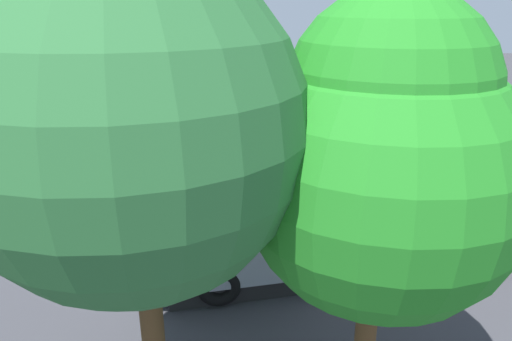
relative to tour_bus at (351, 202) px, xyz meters
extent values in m
plane|color=#38383D|center=(1.60, -4.06, -1.64)|extent=(80.00, 80.00, 0.00)
cube|color=#8C939E|center=(-0.01, 0.00, 0.21)|extent=(9.95, 2.92, 2.80)
cube|color=black|center=(4.86, 0.21, 0.77)|extent=(0.15, 2.10, 1.23)
cube|color=black|center=(0.05, -1.27, 0.77)|extent=(8.27, 0.40, 1.01)
cube|color=black|center=(-0.06, 1.27, 0.77)|extent=(8.27, 0.40, 1.01)
cube|color=#1959B2|center=(0.05, -1.26, -0.35)|extent=(8.66, 0.40, 0.28)
cube|color=black|center=(-0.01, 0.00, -1.42)|extent=(9.16, 2.69, 0.45)
torus|color=black|center=(3.48, -0.98, -1.14)|extent=(1.01, 0.36, 1.00)
torus|color=black|center=(3.39, 1.28, -1.14)|extent=(1.01, 0.36, 1.00)
torus|color=black|center=(-3.41, -1.28, -1.14)|extent=(1.01, 0.36, 1.00)
torus|color=black|center=(-3.50, 0.98, -1.14)|extent=(1.01, 0.36, 1.00)
cylinder|color=black|center=(-1.31, -2.82, -1.16)|extent=(0.14, 0.14, 0.80)
cube|color=black|center=(-1.30, -2.86, -1.59)|extent=(0.15, 0.28, 0.10)
cylinder|color=black|center=(-1.46, -2.86, -1.16)|extent=(0.14, 0.14, 0.80)
cube|color=black|center=(-1.45, -2.90, -1.59)|extent=(0.15, 0.28, 0.10)
cube|color=#D8F233|center=(-1.38, -2.84, -0.43)|extent=(0.43, 0.35, 0.66)
cube|color=silver|center=(-1.38, -2.84, -0.43)|extent=(0.44, 0.37, 0.06)
cylinder|color=#D8F233|center=(-1.15, -2.79, -0.41)|extent=(0.11, 0.11, 0.63)
sphere|color=tan|center=(-1.15, -2.79, -0.73)|extent=(0.11, 0.11, 0.09)
cylinder|color=#D8F233|center=(-1.62, -2.89, -0.41)|extent=(0.11, 0.11, 0.63)
sphere|color=tan|center=(-1.62, -2.89, -0.73)|extent=(0.11, 0.11, 0.09)
sphere|color=tan|center=(-1.38, -2.84, 0.05)|extent=(0.29, 0.29, 0.24)
cylinder|color=black|center=(-0.33, -2.73, -1.19)|extent=(0.14, 0.14, 0.74)
cube|color=black|center=(-0.34, -2.77, -1.59)|extent=(0.14, 0.27, 0.10)
cylinder|color=black|center=(-0.49, -2.71, -1.19)|extent=(0.14, 0.14, 0.74)
cube|color=black|center=(-0.50, -2.75, -1.59)|extent=(0.14, 0.27, 0.10)
cube|color=black|center=(-0.41, -2.72, -0.51)|extent=(0.42, 0.34, 0.62)
cylinder|color=black|center=(-0.18, -2.76, -0.49)|extent=(0.10, 0.10, 0.59)
sphere|color=tan|center=(-0.18, -2.76, -0.79)|extent=(0.10, 0.10, 0.09)
cylinder|color=black|center=(-0.65, -2.68, -0.49)|extent=(0.10, 0.10, 0.59)
sphere|color=tan|center=(-0.65, -2.68, -0.79)|extent=(0.10, 0.10, 0.09)
sphere|color=tan|center=(-0.41, -2.72, -0.06)|extent=(0.26, 0.26, 0.22)
cylinder|color=black|center=(1.00, -2.68, -1.19)|extent=(0.15, 0.15, 0.74)
cube|color=black|center=(0.99, -2.72, -1.59)|extent=(0.17, 0.28, 0.10)
cylinder|color=black|center=(0.84, -2.64, -1.19)|extent=(0.15, 0.15, 0.74)
cube|color=black|center=(0.83, -2.68, -1.59)|extent=(0.17, 0.28, 0.10)
cube|color=black|center=(0.92, -2.66, -0.51)|extent=(0.44, 0.37, 0.62)
cylinder|color=black|center=(1.15, -2.72, -0.49)|extent=(0.11, 0.11, 0.59)
sphere|color=tan|center=(1.15, -2.72, -0.79)|extent=(0.11, 0.11, 0.09)
cylinder|color=black|center=(0.69, -2.60, -0.49)|extent=(0.11, 0.11, 0.59)
sphere|color=tan|center=(0.69, -2.60, -0.79)|extent=(0.11, 0.11, 0.09)
sphere|color=tan|center=(0.92, -2.66, -0.07)|extent=(0.27, 0.27, 0.22)
cylinder|color=black|center=(2.05, -3.01, -1.16)|extent=(0.14, 0.14, 0.80)
cube|color=black|center=(2.04, -3.05, -1.59)|extent=(0.15, 0.27, 0.10)
cylinder|color=black|center=(1.89, -2.98, -1.16)|extent=(0.14, 0.14, 0.80)
cube|color=black|center=(1.88, -3.02, -1.59)|extent=(0.15, 0.27, 0.10)
cube|color=maroon|center=(1.97, -3.00, -0.42)|extent=(0.43, 0.35, 0.67)
cylinder|color=maroon|center=(2.20, -3.04, -0.41)|extent=(0.11, 0.11, 0.63)
sphere|color=tan|center=(2.20, -3.04, -0.72)|extent=(0.11, 0.11, 0.09)
cylinder|color=maroon|center=(1.73, -2.95, -0.41)|extent=(0.11, 0.11, 0.63)
sphere|color=tan|center=(1.73, -2.95, -0.72)|extent=(0.11, 0.11, 0.09)
sphere|color=tan|center=(1.97, -3.00, 0.05)|extent=(0.28, 0.28, 0.24)
torus|color=black|center=(1.38, -2.05, -1.34)|extent=(0.60, 0.14, 0.60)
cylinder|color=silver|center=(1.38, -2.05, -1.34)|extent=(0.12, 0.10, 0.12)
torus|color=black|center=(-0.07, -2.07, -1.34)|extent=(0.60, 0.14, 0.60)
cylinder|color=silver|center=(-0.07, -2.07, -1.34)|extent=(0.12, 0.12, 0.12)
cylinder|color=silver|center=(1.33, -2.05, -0.99)|extent=(0.32, 0.06, 0.67)
cube|color=orange|center=(0.72, -2.06, -1.01)|extent=(0.84, 0.29, 0.36)
cube|color=black|center=(0.25, -2.07, -0.96)|extent=(0.52, 0.23, 0.20)
cylinder|color=silver|center=(0.36, -1.93, -1.22)|extent=(0.45, 0.09, 0.08)
cylinder|color=black|center=(1.28, -2.05, -0.69)|extent=(0.05, 0.58, 0.04)
torus|color=black|center=(4.71, -5.91, -1.34)|extent=(0.61, 0.25, 0.60)
cylinder|color=silver|center=(4.71, -5.91, -1.34)|extent=(0.14, 0.12, 0.12)
torus|color=black|center=(5.51, -5.74, -0.14)|extent=(0.84, 0.29, 0.83)
cylinder|color=silver|center=(5.51, -5.74, -0.14)|extent=(0.14, 0.14, 0.12)
cylinder|color=silver|center=(4.45, -5.96, -1.11)|extent=(0.69, 0.19, 0.20)
cube|color=black|center=(4.80, -5.89, -0.62)|extent=(0.81, 0.43, 0.90)
cube|color=black|center=(5.02, -5.84, -0.20)|extent=(0.49, 0.31, 0.54)
cylinder|color=silver|center=(5.20, -5.95, -0.44)|extent=(0.33, 0.14, 0.42)
cylinder|color=black|center=(4.24, -6.00, -0.90)|extent=(0.15, 0.58, 0.04)
cube|color=black|center=(4.61, -5.93, -0.40)|extent=(0.49, 0.42, 0.49)
sphere|color=red|center=(4.24, -6.00, -0.63)|extent=(0.31, 0.31, 0.26)
cylinder|color=black|center=(4.41, -5.78, -0.64)|extent=(0.46, 0.18, 0.24)
cylinder|color=black|center=(4.92, -5.68, -0.43)|extent=(0.40, 0.18, 0.31)
cylinder|color=black|center=(4.48, -6.14, -0.64)|extent=(0.46, 0.18, 0.24)
cylinder|color=black|center=(5.00, -6.03, -0.43)|extent=(0.40, 0.18, 0.31)
cube|color=orange|center=(2.93, -5.96, -1.63)|extent=(0.34, 0.34, 0.03)
cone|color=orange|center=(2.93, -5.96, -1.31)|extent=(0.26, 0.26, 0.60)
cylinder|color=white|center=(2.93, -5.96, -1.34)|extent=(0.19, 0.19, 0.07)
sphere|color=#276230|center=(4.58, 4.43, 3.24)|extent=(4.15, 4.15, 4.15)
sphere|color=#276230|center=(4.58, 4.43, 4.49)|extent=(2.91, 2.91, 2.91)
sphere|color=#207D20|center=(1.46, 4.49, 2.42)|extent=(3.76, 3.76, 3.76)
sphere|color=#207D20|center=(1.46, 4.49, 3.55)|extent=(2.63, 2.63, 2.63)
cube|color=white|center=(-4.19, -4.10, -1.64)|extent=(0.25, 4.56, 0.01)
cube|color=white|center=(-1.23, -4.10, -1.64)|extent=(0.22, 3.61, 0.01)
cube|color=white|center=(1.74, -4.10, -1.64)|extent=(0.26, 4.76, 0.01)
cube|color=white|center=(4.71, -4.10, -1.64)|extent=(0.26, 4.81, 0.01)
cube|color=white|center=(7.68, -4.10, -1.64)|extent=(0.25, 4.59, 0.01)
camera|label=1|loc=(4.08, 9.90, 4.65)|focal=32.80mm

